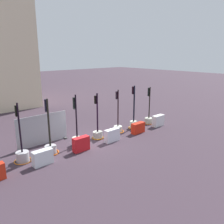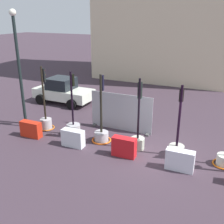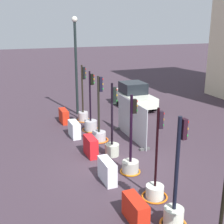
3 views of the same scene
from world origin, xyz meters
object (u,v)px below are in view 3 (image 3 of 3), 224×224
object	(u,v)px
traffic_light_4	(131,161)
traffic_light_5	(155,186)
traffic_light_6	(174,207)
construction_barrier_3	(107,171)
street_lamp_post	(76,58)
construction_barrier_0	(64,116)
construction_barrier_4	(135,210)
construction_barrier_1	(74,129)
traffic_light_0	(83,112)
traffic_light_3	(112,142)
traffic_light_2	(99,131)
car_white_van	(133,96)
construction_barrier_2	(91,147)
traffic_light_1	(91,122)

from	to	relation	value
traffic_light_4	traffic_light_5	world-z (taller)	traffic_light_5
traffic_light_6	construction_barrier_3	bearing A→B (deg)	-162.99
construction_barrier_3	street_lamp_post	world-z (taller)	street_lamp_post
traffic_light_4	construction_barrier_0	world-z (taller)	traffic_light_4
construction_barrier_4	construction_barrier_1	bearing A→B (deg)	179.88
construction_barrier_0	traffic_light_6	bearing A→B (deg)	5.33
traffic_light_4	construction_barrier_4	world-z (taller)	traffic_light_4
traffic_light_0	traffic_light_6	world-z (taller)	traffic_light_0
traffic_light_0	street_lamp_post	world-z (taller)	street_lamp_post
construction_barrier_1	street_lamp_post	bearing A→B (deg)	163.06
traffic_light_3	traffic_light_2	bearing A→B (deg)	179.81
car_white_van	traffic_light_5	bearing A→B (deg)	-21.01
construction_barrier_3	construction_barrier_1	bearing A→B (deg)	-179.78
traffic_light_5	construction_barrier_0	xyz separation A→B (m)	(-9.14, -1.20, -0.05)
traffic_light_0	traffic_light_2	xyz separation A→B (m)	(3.45, -0.13, -0.05)
traffic_light_4	construction_barrier_0	xyz separation A→B (m)	(-7.16, -1.16, -0.10)
construction_barrier_4	street_lamp_post	world-z (taller)	street_lamp_post
construction_barrier_0	construction_barrier_4	size ratio (longest dim) A/B	0.98
traffic_light_5	street_lamp_post	distance (m)	11.07
construction_barrier_2	construction_barrier_4	xyz separation A→B (m)	(5.03, -0.13, -0.05)
construction_barrier_1	traffic_light_6	bearing A→B (deg)	6.86
car_white_van	construction_barrier_3	bearing A→B (deg)	-30.05
traffic_light_6	construction_barrier_2	size ratio (longest dim) A/B	3.22
traffic_light_2	construction_barrier_2	xyz separation A→B (m)	(1.58, -0.93, -0.07)
traffic_light_3	car_white_van	distance (m)	8.25
traffic_light_0	traffic_light_6	xyz separation A→B (m)	(10.63, -0.19, 0.05)
construction_barrier_1	construction_barrier_2	world-z (taller)	construction_barrier_2
traffic_light_3	construction_barrier_0	bearing A→B (deg)	-168.89
construction_barrier_0	street_lamp_post	world-z (taller)	street_lamp_post
traffic_light_4	traffic_light_5	distance (m)	1.99
construction_barrier_4	traffic_light_3	bearing A→B (deg)	167.41
traffic_light_2	traffic_light_3	xyz separation A→B (m)	(1.89, -0.01, 0.11)
traffic_light_6	traffic_light_4	bearing A→B (deg)	177.26
construction_barrier_3	car_white_van	bearing A→B (deg)	149.95
traffic_light_0	traffic_light_1	size ratio (longest dim) A/B	1.03
traffic_light_1	traffic_light_2	xyz separation A→B (m)	(1.65, -0.06, 0.03)
traffic_light_6	car_white_van	world-z (taller)	traffic_light_6
traffic_light_3	traffic_light_4	distance (m)	1.79
construction_barrier_2	car_white_van	size ratio (longest dim) A/B	0.26
construction_barrier_2	car_white_van	bearing A→B (deg)	142.23
traffic_light_2	traffic_light_6	bearing A→B (deg)	-0.52
construction_barrier_2	construction_barrier_0	bearing A→B (deg)	-178.53
construction_barrier_4	construction_barrier_2	bearing A→B (deg)	178.50
traffic_light_2	construction_barrier_4	world-z (taller)	traffic_light_2
traffic_light_5	construction_barrier_0	world-z (taller)	traffic_light_5
traffic_light_3	street_lamp_post	world-z (taller)	street_lamp_post
construction_barrier_0	street_lamp_post	xyz separation A→B (m)	(-1.46, 1.22, 3.23)
traffic_light_0	traffic_light_4	bearing A→B (deg)	-0.20
street_lamp_post	construction_barrier_3	bearing A→B (deg)	-7.55
traffic_light_0	traffic_light_3	xyz separation A→B (m)	(5.34, -0.13, 0.06)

